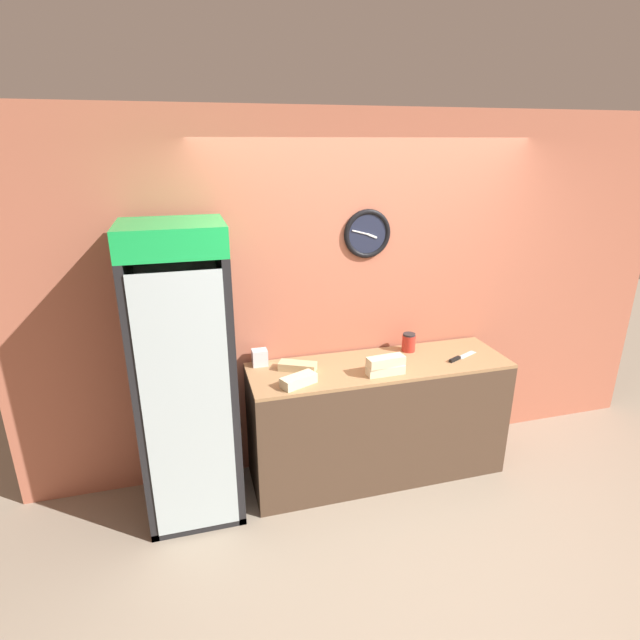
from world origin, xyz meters
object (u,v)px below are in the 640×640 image
object	(u,v)px
beverage_cooler	(184,363)
chefs_knife	(459,358)
sandwich_flat_left	(298,366)
sandwich_stack_middle	(386,361)
napkin_dispenser	(260,357)
sandwich_flat_right	(299,380)
sandwich_stack_bottom	(385,370)
condiment_jar	(409,342)

from	to	relation	value
beverage_cooler	chefs_knife	xyz separation A→B (m)	(1.99, -0.10, -0.16)
beverage_cooler	sandwich_flat_left	bearing A→B (deg)	2.85
sandwich_stack_middle	napkin_dispenser	xyz separation A→B (m)	(-0.83, 0.38, -0.04)
sandwich_flat_right	chefs_knife	distance (m)	1.27
sandwich_stack_bottom	condiment_jar	world-z (taller)	condiment_jar
sandwich_stack_bottom	sandwich_flat_left	bearing A→B (deg)	158.52
sandwich_stack_bottom	chefs_knife	bearing A→B (deg)	8.41
beverage_cooler	sandwich_flat_left	distance (m)	0.79
beverage_cooler	chefs_knife	world-z (taller)	beverage_cooler
chefs_knife	condiment_jar	world-z (taller)	condiment_jar
sandwich_stack_middle	condiment_jar	world-z (taller)	condiment_jar
condiment_jar	sandwich_stack_middle	bearing A→B (deg)	-134.75
sandwich_stack_bottom	condiment_jar	size ratio (longest dim) A/B	1.89
sandwich_flat_right	condiment_jar	distance (m)	1.02
beverage_cooler	condiment_jar	bearing A→B (deg)	4.94
sandwich_flat_right	sandwich_stack_middle	bearing A→B (deg)	-0.03
sandwich_stack_middle	chefs_knife	distance (m)	0.65
beverage_cooler	sandwich_flat_right	size ratio (longest dim) A/B	7.61
beverage_cooler	sandwich_stack_middle	bearing A→B (deg)	-7.98
beverage_cooler	sandwich_flat_right	bearing A→B (deg)	-14.60
sandwich_stack_middle	sandwich_flat_left	world-z (taller)	sandwich_stack_middle
chefs_knife	sandwich_flat_right	bearing A→B (deg)	-175.76
sandwich_stack_middle	sandwich_flat_right	world-z (taller)	sandwich_stack_middle
sandwich_flat_left	condiment_jar	distance (m)	0.92
sandwich_flat_right	sandwich_flat_left	bearing A→B (deg)	78.58
sandwich_flat_right	napkin_dispenser	world-z (taller)	napkin_dispenser
beverage_cooler	sandwich_stack_middle	world-z (taller)	beverage_cooler
sandwich_flat_left	condiment_jar	world-z (taller)	condiment_jar
sandwich_stack_middle	sandwich_flat_left	bearing A→B (deg)	158.52
sandwich_flat_left	sandwich_flat_right	world-z (taller)	sandwich_flat_right
sandwich_stack_middle	chefs_knife	bearing A→B (deg)	8.41
beverage_cooler	sandwich_stack_bottom	bearing A→B (deg)	-7.98
sandwich_flat_left	napkin_dispenser	size ratio (longest dim) A/B	2.37
condiment_jar	beverage_cooler	bearing A→B (deg)	-175.06
beverage_cooler	sandwich_stack_middle	distance (m)	1.37
beverage_cooler	condiment_jar	size ratio (longest dim) A/B	14.21
chefs_knife	beverage_cooler	bearing A→B (deg)	177.24
sandwich_stack_bottom	beverage_cooler	bearing A→B (deg)	172.02
sandwich_stack_middle	sandwich_flat_left	distance (m)	0.63
sandwich_stack_middle	condiment_jar	distance (m)	0.47
condiment_jar	napkin_dispenser	world-z (taller)	condiment_jar
condiment_jar	sandwich_stack_bottom	bearing A→B (deg)	-134.75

